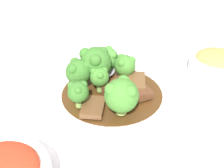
{
  "coord_description": "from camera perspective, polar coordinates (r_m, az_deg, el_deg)",
  "views": [
    {
      "loc": [
        -0.27,
        -0.34,
        0.32
      ],
      "look_at": [
        0.0,
        0.0,
        0.03
      ],
      "focal_mm": 50.0,
      "sensor_mm": 36.0,
      "label": 1
    }
  ],
  "objects": [
    {
      "name": "ground_plane",
      "position": [
        0.54,
        0.0,
        -3.01
      ],
      "size": [
        4.0,
        4.0,
        0.0
      ],
      "primitive_type": "plane",
      "color": "silver"
    },
    {
      "name": "broccoli_floret_2",
      "position": [
        0.53,
        -6.12,
        2.29
      ],
      "size": [
        0.04,
        0.04,
        0.05
      ],
      "color": "#7FA84C",
      "rests_on": "main_plate"
    },
    {
      "name": "broccoli_floret_3",
      "position": [
        0.52,
        -2.29,
        1.29
      ],
      "size": [
        0.03,
        0.03,
        0.04
      ],
      "color": "#7FA84C",
      "rests_on": "main_plate"
    },
    {
      "name": "broccoli_floret_5",
      "position": [
        0.55,
        2.36,
        3.45
      ],
      "size": [
        0.04,
        0.04,
        0.05
      ],
      "color": "#8EB756",
      "rests_on": "main_plate"
    },
    {
      "name": "main_plate",
      "position": [
        0.54,
        0.0,
        -2.15
      ],
      "size": [
        0.28,
        0.28,
        0.02
      ],
      "color": "white",
      "rests_on": "ground_plane"
    },
    {
      "name": "beef_strip_0",
      "position": [
        0.49,
        -3.46,
        -4.21
      ],
      "size": [
        0.06,
        0.06,
        0.01
      ],
      "color": "brown",
      "rests_on": "main_plate"
    },
    {
      "name": "serving_spoon",
      "position": [
        0.6,
        -2.05,
        3.59
      ],
      "size": [
        0.11,
        0.2,
        0.01
      ],
      "color": "#B7B7BC",
      "rests_on": "main_plate"
    },
    {
      "name": "broccoli_floret_6",
      "position": [
        0.48,
        -6.24,
        -1.39
      ],
      "size": [
        0.03,
        0.03,
        0.04
      ],
      "color": "#7FA84C",
      "rests_on": "main_plate"
    },
    {
      "name": "broccoli_floret_4",
      "position": [
        0.46,
        1.76,
        -1.96
      ],
      "size": [
        0.05,
        0.05,
        0.06
      ],
      "color": "#8EB756",
      "rests_on": "main_plate"
    },
    {
      "name": "beef_strip_2",
      "position": [
        0.54,
        4.08,
        0.14
      ],
      "size": [
        0.06,
        0.06,
        0.02
      ],
      "color": "brown",
      "rests_on": "main_plate"
    },
    {
      "name": "side_bowl_appetizer",
      "position": [
        0.64,
        18.72,
        3.61
      ],
      "size": [
        0.11,
        0.11,
        0.05
      ],
      "color": "white",
      "rests_on": "ground_plane"
    },
    {
      "name": "sauce_dish",
      "position": [
        0.72,
        -5.14,
        7.45
      ],
      "size": [
        0.07,
        0.07,
        0.01
      ],
      "color": "white",
      "rests_on": "ground_plane"
    },
    {
      "name": "beef_strip_1",
      "position": [
        0.51,
        3.76,
        -2.24
      ],
      "size": [
        0.07,
        0.04,
        0.01
      ],
      "color": "#56331E",
      "rests_on": "main_plate"
    },
    {
      "name": "broccoli_floret_1",
      "position": [
        0.57,
        -0.88,
        4.74
      ],
      "size": [
        0.04,
        0.04,
        0.05
      ],
      "color": "#7FA84C",
      "rests_on": "main_plate"
    },
    {
      "name": "beef_strip_3",
      "position": [
        0.53,
        0.69,
        -0.07
      ],
      "size": [
        0.06,
        0.03,
        0.01
      ],
      "color": "#56331E",
      "rests_on": "main_plate"
    },
    {
      "name": "broccoli_floret_0",
      "position": [
        0.54,
        -3.21,
        3.94
      ],
      "size": [
        0.06,
        0.06,
        0.06
      ],
      "color": "#8EB756",
      "rests_on": "main_plate"
    }
  ]
}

